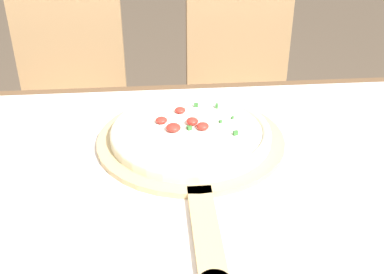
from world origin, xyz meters
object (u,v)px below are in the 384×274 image
(pizza_peel, at_px, (192,145))
(chair_right, at_px, (241,99))
(pizza, at_px, (191,132))
(chair_left, at_px, (73,105))

(pizza_peel, distance_m, chair_right, 0.79)
(pizza_peel, relative_size, pizza, 1.84)
(pizza, bearing_deg, chair_right, 70.45)
(pizza_peel, height_order, chair_left, chair_left)
(chair_left, bearing_deg, pizza, -61.48)
(pizza, xyz_separation_m, chair_left, (-0.37, 0.68, -0.26))
(pizza_peel, xyz_separation_m, chair_left, (-0.37, 0.71, -0.24))
(pizza_peel, bearing_deg, chair_left, 117.47)
(pizza, distance_m, chair_left, 0.82)
(pizza_peel, distance_m, pizza, 0.03)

